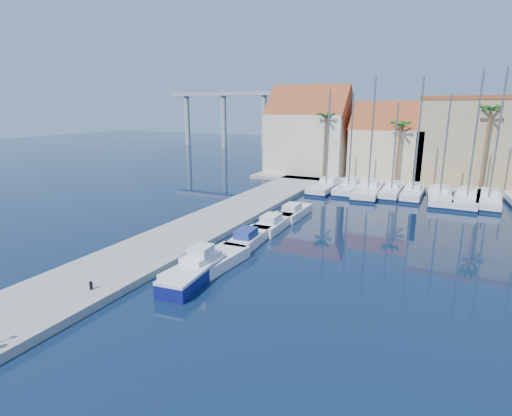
{
  "coord_description": "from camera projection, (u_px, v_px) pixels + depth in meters",
  "views": [
    {
      "loc": [
        10.12,
        -13.88,
        10.58
      ],
      "look_at": [
        -2.92,
        13.06,
        3.0
      ],
      "focal_mm": 28.0,
      "sensor_mm": 36.0,
      "label": 1
    }
  ],
  "objects": [
    {
      "name": "ground",
      "position": [
        192.0,
        336.0,
        18.99
      ],
      "size": [
        260.0,
        260.0,
        0.0
      ],
      "primitive_type": "plane",
      "color": "black",
      "rests_on": "ground"
    },
    {
      "name": "quay_west",
      "position": [
        195.0,
        230.0,
        34.51
      ],
      "size": [
        6.0,
        77.0,
        0.5
      ],
      "primitive_type": "cube",
      "color": "gray",
      "rests_on": "ground"
    },
    {
      "name": "shore_north",
      "position": [
        445.0,
        182.0,
        56.58
      ],
      "size": [
        54.0,
        16.0,
        0.5
      ],
      "primitive_type": "cube",
      "color": "gray",
      "rests_on": "ground"
    },
    {
      "name": "bollard",
      "position": [
        91.0,
        286.0,
        22.68
      ],
      "size": [
        0.19,
        0.19,
        0.47
      ],
      "primitive_type": "cylinder",
      "color": "black",
      "rests_on": "quay_west"
    },
    {
      "name": "fishing_boat",
      "position": [
        194.0,
        271.0,
        24.85
      ],
      "size": [
        2.42,
        5.84,
        1.99
      ],
      "rotation": [
        0.0,
        0.0,
        0.09
      ],
      "color": "navy",
      "rests_on": "ground"
    },
    {
      "name": "motorboat_west_0",
      "position": [
        207.0,
        264.0,
        26.4
      ],
      "size": [
        2.78,
        7.34,
        1.4
      ],
      "rotation": [
        0.0,
        0.0,
        -0.07
      ],
      "color": "white",
      "rests_on": "ground"
    },
    {
      "name": "motorboat_west_1",
      "position": [
        248.0,
        238.0,
        31.54
      ],
      "size": [
        2.2,
        5.82,
        1.4
      ],
      "rotation": [
        0.0,
        0.0,
        0.07
      ],
      "color": "white",
      "rests_on": "ground"
    },
    {
      "name": "motorboat_west_2",
      "position": [
        273.0,
        223.0,
        35.71
      ],
      "size": [
        2.11,
        6.14,
        1.4
      ],
      "rotation": [
        0.0,
        0.0,
        0.03
      ],
      "color": "white",
      "rests_on": "ground"
    },
    {
      "name": "motorboat_west_3",
      "position": [
        294.0,
        212.0,
        39.54
      ],
      "size": [
        1.9,
        5.86,
        1.4
      ],
      "rotation": [
        0.0,
        0.0,
        -0.01
      ],
      "color": "white",
      "rests_on": "ground"
    },
    {
      "name": "sailboat_0",
      "position": [
        327.0,
        186.0,
        52.23
      ],
      "size": [
        2.92,
        9.84,
        12.69
      ],
      "rotation": [
        0.0,
        0.0,
        -0.04
      ],
      "color": "white",
      "rests_on": "ground"
    },
    {
      "name": "sailboat_1",
      "position": [
        349.0,
        187.0,
        51.31
      ],
      "size": [
        2.38,
        8.87,
        12.12
      ],
      "rotation": [
        0.0,
        0.0,
        -0.0
      ],
      "color": "white",
      "rests_on": "ground"
    },
    {
      "name": "sailboat_2",
      "position": [
        369.0,
        189.0,
        49.93
      ],
      "size": [
        3.35,
        10.83,
        14.06
      ],
      "rotation": [
        0.0,
        0.0,
        0.05
      ],
      "color": "white",
      "rests_on": "ground"
    },
    {
      "name": "sailboat_3",
      "position": [
        392.0,
        191.0,
        49.18
      ],
      "size": [
        2.15,
        8.08,
        11.1
      ],
      "rotation": [
        0.0,
        0.0,
        -0.0
      ],
      "color": "white",
      "rests_on": "ground"
    },
    {
      "name": "sailboat_4",
      "position": [
        413.0,
        192.0,
        48.1
      ],
      "size": [
        2.37,
        8.35,
        13.87
      ],
      "rotation": [
        0.0,
        0.0,
        -0.02
      ],
      "color": "white",
      "rests_on": "ground"
    },
    {
      "name": "sailboat_5",
      "position": [
        439.0,
        196.0,
        46.18
      ],
      "size": [
        3.02,
        9.65,
        12.0
      ],
      "rotation": [
        0.0,
        0.0,
        0.05
      ],
      "color": "white",
      "rests_on": "ground"
    },
    {
      "name": "sailboat_6",
      "position": [
        467.0,
        198.0,
        44.93
      ],
      "size": [
        3.33,
        9.85,
        14.39
      ],
      "rotation": [
        0.0,
        0.0,
        -0.08
      ],
      "color": "white",
      "rests_on": "ground"
    },
    {
      "name": "sailboat_7",
      "position": [
        489.0,
        199.0,
        44.52
      ],
      "size": [
        3.08,
        9.36,
        14.59
      ],
      "rotation": [
        0.0,
        0.0,
        -0.07
      ],
      "color": "white",
      "rests_on": "ground"
    },
    {
      "name": "building_0",
      "position": [
        310.0,
        134.0,
        62.62
      ],
      "size": [
        12.3,
        9.0,
        13.5
      ],
      "color": "beige",
      "rests_on": "shore_north"
    },
    {
      "name": "building_1",
      "position": [
        388.0,
        145.0,
        57.85
      ],
      "size": [
        10.3,
        8.0,
        11.0
      ],
      "color": "beige",
      "rests_on": "shore_north"
    },
    {
      "name": "building_2",
      "position": [
        475.0,
        140.0,
        53.84
      ],
      "size": [
        14.2,
        10.2,
        11.5
      ],
      "color": "#9E8961",
      "rests_on": "shore_north"
    },
    {
      "name": "palm_0",
      "position": [
        326.0,
        118.0,
        55.94
      ],
      "size": [
        2.6,
        2.6,
        10.15
      ],
      "color": "brown",
      "rests_on": "shore_north"
    },
    {
      "name": "palm_1",
      "position": [
        400.0,
        127.0,
        51.95
      ],
      "size": [
        2.6,
        2.6,
        9.15
      ],
      "color": "brown",
      "rests_on": "shore_north"
    },
    {
      "name": "palm_2",
      "position": [
        491.0,
        112.0,
        47.26
      ],
      "size": [
        2.6,
        2.6,
        11.15
      ],
      "color": "brown",
      "rests_on": "shore_north"
    },
    {
      "name": "viaduct",
      "position": [
        246.0,
        108.0,
        104.52
      ],
      "size": [
        48.0,
        2.2,
        14.45
      ],
      "color": "#9E9E99",
      "rests_on": "ground"
    }
  ]
}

